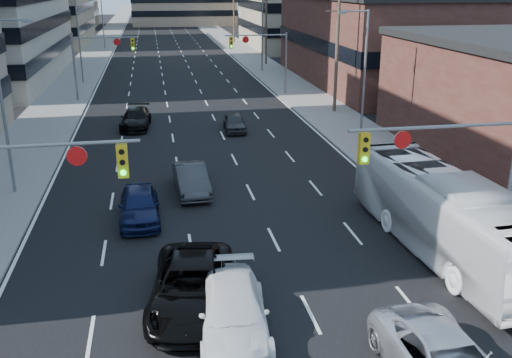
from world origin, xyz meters
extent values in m
cube|color=black|center=(0.00, 130.00, 0.01)|extent=(18.00, 300.00, 0.02)
cube|color=slate|center=(-11.50, 130.00, 0.07)|extent=(5.00, 300.00, 0.15)
cube|color=slate|center=(11.50, 130.00, 0.07)|extent=(5.00, 300.00, 0.15)
cube|color=#472119|center=(24.00, 50.00, 4.50)|extent=(20.00, 30.00, 9.00)
cube|color=gray|center=(25.00, 88.00, 7.00)|extent=(22.00, 28.00, 14.00)
cube|color=gray|center=(32.00, 130.00, 6.00)|extent=(22.00, 22.00, 12.00)
cylinder|color=slate|center=(-6.75, 8.00, 5.80)|extent=(6.50, 0.12, 0.12)
cube|color=gold|center=(-4.10, 8.00, 5.15)|extent=(0.35, 0.28, 1.10)
cylinder|color=black|center=(-4.10, 7.84, 5.50)|extent=(0.18, 0.06, 0.18)
cylinder|color=black|center=(-4.10, 7.84, 5.15)|extent=(0.18, 0.06, 0.18)
cylinder|color=#0CE526|center=(-4.10, 7.84, 4.80)|extent=(0.18, 0.06, 0.18)
cylinder|color=white|center=(-5.50, 7.97, 5.40)|extent=(0.64, 0.06, 0.64)
cylinder|color=slate|center=(10.00, 8.00, 3.00)|extent=(0.18, 0.18, 6.00)
cylinder|color=slate|center=(6.75, 8.00, 5.80)|extent=(6.50, 0.12, 0.12)
cube|color=gold|center=(4.10, 8.00, 5.15)|extent=(0.35, 0.28, 1.10)
cylinder|color=black|center=(4.10, 7.84, 5.50)|extent=(0.18, 0.06, 0.18)
cylinder|color=black|center=(4.10, 7.84, 5.15)|extent=(0.18, 0.06, 0.18)
cylinder|color=#0CE526|center=(4.10, 7.84, 4.80)|extent=(0.18, 0.06, 0.18)
cylinder|color=white|center=(5.50, 7.97, 5.40)|extent=(0.64, 0.06, 0.64)
cylinder|color=slate|center=(-10.00, 45.00, 3.00)|extent=(0.18, 0.18, 6.00)
cylinder|color=slate|center=(-7.00, 45.00, 5.80)|extent=(6.00, 0.12, 0.12)
cube|color=gold|center=(-4.60, 45.00, 5.15)|extent=(0.35, 0.28, 1.10)
cylinder|color=black|center=(-4.60, 44.84, 5.50)|extent=(0.18, 0.06, 0.18)
cylinder|color=black|center=(-4.60, 44.84, 5.15)|extent=(0.18, 0.06, 0.18)
cylinder|color=#0CE526|center=(-4.60, 44.84, 4.80)|extent=(0.18, 0.06, 0.18)
cylinder|color=white|center=(-6.00, 44.97, 5.40)|extent=(0.64, 0.06, 0.64)
cylinder|color=slate|center=(10.00, 45.00, 3.00)|extent=(0.18, 0.18, 6.00)
cylinder|color=slate|center=(7.00, 45.00, 5.80)|extent=(6.00, 0.12, 0.12)
cube|color=gold|center=(4.60, 45.00, 5.15)|extent=(0.35, 0.28, 1.10)
cylinder|color=black|center=(4.60, 44.84, 5.50)|extent=(0.18, 0.06, 0.18)
cylinder|color=black|center=(4.60, 44.84, 5.15)|extent=(0.18, 0.06, 0.18)
cylinder|color=#0CE526|center=(4.60, 44.84, 4.80)|extent=(0.18, 0.06, 0.18)
cylinder|color=white|center=(6.00, 44.97, 5.40)|extent=(0.64, 0.06, 0.64)
cylinder|color=#4C3D2D|center=(12.20, 36.00, 5.50)|extent=(0.28, 0.28, 11.00)
cube|color=#4C3D2D|center=(12.20, 36.00, 8.40)|extent=(2.20, 0.10, 0.10)
cylinder|color=#4C3D2D|center=(12.20, 66.00, 5.50)|extent=(0.28, 0.28, 11.00)
cube|color=#4C3D2D|center=(12.20, 66.00, 8.40)|extent=(2.20, 0.10, 0.10)
cylinder|color=#4C3D2D|center=(12.20, 96.00, 5.50)|extent=(0.28, 0.28, 11.00)
cylinder|color=slate|center=(-10.50, 20.00, 4.50)|extent=(0.16, 0.16, 9.00)
cylinder|color=slate|center=(-9.60, 20.00, 8.90)|extent=(1.80, 0.10, 0.10)
cube|color=slate|center=(-8.80, 20.00, 8.82)|extent=(0.50, 0.22, 0.14)
cylinder|color=slate|center=(-10.50, 55.00, 4.50)|extent=(0.16, 0.16, 9.00)
cube|color=slate|center=(-8.80, 55.00, 8.82)|extent=(0.50, 0.22, 0.14)
cylinder|color=slate|center=(-10.50, 90.00, 4.50)|extent=(0.16, 0.16, 9.00)
cylinder|color=slate|center=(10.50, 25.00, 4.50)|extent=(0.16, 0.16, 9.00)
cylinder|color=slate|center=(9.60, 25.00, 8.90)|extent=(1.80, 0.10, 0.10)
cube|color=slate|center=(8.80, 25.00, 8.82)|extent=(0.50, 0.22, 0.14)
cylinder|color=slate|center=(10.50, 60.00, 4.50)|extent=(0.16, 0.16, 9.00)
imported|color=black|center=(-2.08, 7.14, 0.83)|extent=(3.55, 6.29, 1.66)
imported|color=silver|center=(-0.91, 5.39, 0.77)|extent=(2.54, 5.47, 1.55)
imported|color=silver|center=(8.40, 9.66, 1.69)|extent=(3.36, 12.24, 3.38)
imported|color=#0D1437|center=(-3.94, 15.19, 0.78)|extent=(1.93, 4.61, 1.56)
imported|color=#2E2F31|center=(-1.28, 18.55, 0.75)|extent=(1.84, 4.64, 1.50)
imported|color=black|center=(-4.43, 33.55, 0.74)|extent=(2.51, 5.25, 1.48)
imported|color=#2C2C2E|center=(2.87, 31.27, 0.66)|extent=(1.76, 3.95, 1.32)
camera|label=1|loc=(-2.99, -10.08, 10.63)|focal=40.00mm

